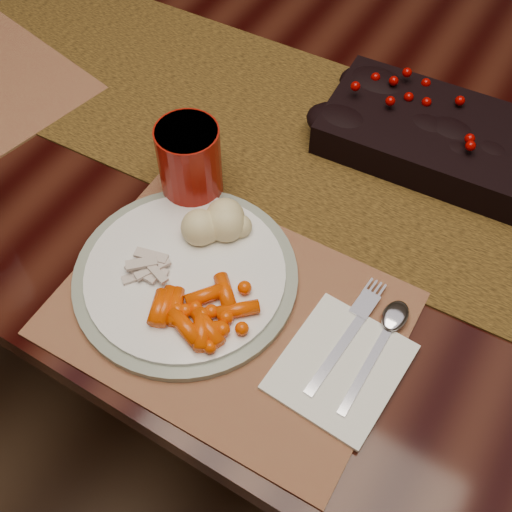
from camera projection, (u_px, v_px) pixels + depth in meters
The scene contains 13 objects.
floor at pixel (309, 363), 1.56m from camera, with size 5.00×5.00×0.00m, color black.
dining_table at pixel (322, 279), 1.25m from camera, with size 1.80×1.00×0.75m, color black.
table_runner at pixel (367, 164), 0.91m from camera, with size 1.76×0.36×0.00m, color #583915.
centerpiece at pixel (446, 135), 0.90m from camera, with size 0.34×0.17×0.07m, color black, non-canonical shape.
placemat_main at pixel (228, 314), 0.77m from camera, with size 0.40×0.30×0.00m, color brown.
dinner_plate at pixel (186, 275), 0.79m from camera, with size 0.28×0.28×0.02m, color white.
baby_carrots at pixel (200, 309), 0.75m from camera, with size 0.10×0.08×0.02m, color #DD3F00, non-canonical shape.
mashed_potatoes at pixel (220, 218), 0.81m from camera, with size 0.08×0.07×0.05m, color #D5B985, non-canonical shape.
turkey_shreds at pixel (150, 268), 0.78m from camera, with size 0.06×0.05×0.01m, color beige, non-canonical shape.
napkin at pixel (341, 367), 0.73m from camera, with size 0.13×0.15×0.01m, color white.
fork at pixel (343, 341), 0.74m from camera, with size 0.02×0.15×0.00m, color white, non-canonical shape.
spoon at pixel (375, 353), 0.73m from camera, with size 0.03×0.15×0.00m, color #A8AAC8, non-canonical shape.
red_cup at pixel (190, 163), 0.83m from camera, with size 0.08×0.08×0.11m, color maroon.
Camera 1 is at (0.24, -0.65, 1.43)m, focal length 45.00 mm.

